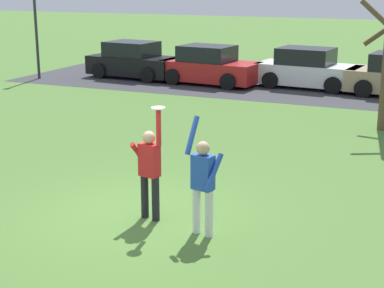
# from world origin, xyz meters

# --- Properties ---
(ground_plane) EXTENTS (120.00, 120.00, 0.00)m
(ground_plane) POSITION_xyz_m (0.00, 0.00, 0.00)
(ground_plane) COLOR #4C7533
(person_catcher) EXTENTS (0.57, 0.48, 2.08)m
(person_catcher) POSITION_xyz_m (0.26, -0.09, 0.98)
(person_catcher) COLOR black
(person_catcher) RESTS_ON ground_plane
(person_defender) EXTENTS (0.61, 0.53, 2.04)m
(person_defender) POSITION_xyz_m (1.41, -0.37, 0.98)
(person_defender) COLOR silver
(person_defender) RESTS_ON ground_plane
(frisbee_disc) EXTENTS (0.24, 0.24, 0.02)m
(frisbee_disc) POSITION_xyz_m (0.48, -0.14, 2.09)
(frisbee_disc) COLOR white
(frisbee_disc) RESTS_ON person_catcher
(parked_car_black) EXTENTS (4.26, 2.35, 1.59)m
(parked_car_black) POSITION_xyz_m (-7.91, 14.31, 0.73)
(parked_car_black) COLOR black
(parked_car_black) RESTS_ON ground_plane
(parked_car_red) EXTENTS (4.26, 2.35, 1.59)m
(parked_car_red) POSITION_xyz_m (-4.23, 14.07, 0.73)
(parked_car_red) COLOR red
(parked_car_red) RESTS_ON ground_plane
(parked_car_white) EXTENTS (4.26, 2.35, 1.59)m
(parked_car_white) POSITION_xyz_m (-0.28, 14.82, 0.73)
(parked_car_white) COLOR white
(parked_car_white) RESTS_ON ground_plane
(parking_strip) EXTENTS (24.77, 6.40, 0.01)m
(parking_strip) POSITION_xyz_m (-0.23, 14.42, 0.00)
(parking_strip) COLOR #38383D
(parking_strip) RESTS_ON ground_plane
(lamppost_by_lot) EXTENTS (0.28, 0.28, 4.26)m
(lamppost_by_lot) POSITION_xyz_m (-11.63, 12.42, 2.59)
(lamppost_by_lot) COLOR #2D2D33
(lamppost_by_lot) RESTS_ON ground_plane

